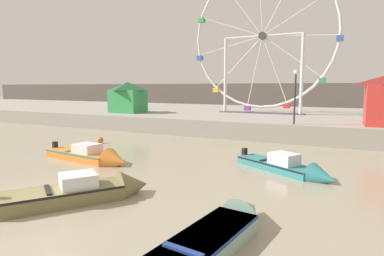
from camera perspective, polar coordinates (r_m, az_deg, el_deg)
The scene contains 11 objects.
ground_plane at distance 11.73m, azimuth -25.27°, elevation -12.54°, with size 240.00×240.00×0.00m, color gray.
quay_promenade at distance 33.77m, azimuth 11.28°, elevation 1.75°, with size 110.00×20.94×1.32m, color gray.
distant_town_skyline at distance 53.71m, azimuth 17.14°, elevation 5.22°, with size 140.00×3.00×4.40m, color #564C47.
motorboat_seafoam at distance 8.40m, azimuth 4.54°, elevation -18.13°, with size 1.80×5.70×1.10m.
motorboat_olive_wood at distance 11.73m, azimuth -17.91°, elevation -10.49°, with size 3.75×4.64×1.31m.
motorboat_orange_hull at distance 17.44m, azimuth -17.15°, elevation -4.79°, with size 5.58×1.82×1.30m.
motorboat_teal_painted at distance 15.07m, azimuth 17.10°, elevation -6.80°, with size 4.94×3.44×1.23m.
ferris_wheel_white_frame at distance 32.00m, azimuth 12.38°, elevation 15.26°, with size 13.71×1.20×14.04m.
carnival_booth_green_kiosk at distance 32.58m, azimuth -11.31°, elevation 5.46°, with size 3.41×2.70×3.00m.
promenade_lamp_near at distance 22.82m, azimuth 17.81°, elevation 6.67°, with size 0.32×0.32×3.66m.
mooring_buoy_orange at distance 22.93m, azimuth -15.92°, elevation -2.07°, with size 0.44×0.44×0.44m, color orange.
Camera 1 is at (8.81, -6.72, 3.84)m, focal length 30.14 mm.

